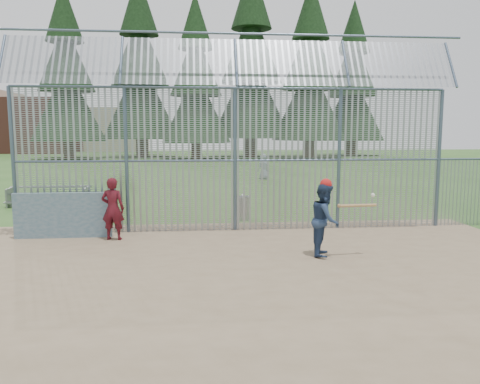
{
  "coord_description": "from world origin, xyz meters",
  "views": [
    {
      "loc": [
        -1.09,
        -9.59,
        2.82
      ],
      "look_at": [
        0.0,
        2.0,
        1.3
      ],
      "focal_mm": 35.0,
      "sensor_mm": 36.0,
      "label": 1
    }
  ],
  "objects": [
    {
      "name": "ground",
      "position": [
        0.0,
        0.0,
        0.0
      ],
      "size": [
        120.0,
        120.0,
        0.0
      ],
      "primitive_type": "plane",
      "color": "#2D511E",
      "rests_on": "ground"
    },
    {
      "name": "dirt_infield",
      "position": [
        0.0,
        -0.5,
        0.01
      ],
      "size": [
        14.0,
        10.0,
        0.02
      ],
      "primitive_type": "cube",
      "color": "#756047",
      "rests_on": "ground"
    },
    {
      "name": "dugout_wall",
      "position": [
        -4.6,
        2.9,
        0.62
      ],
      "size": [
        2.5,
        0.12,
        1.2
      ],
      "primitive_type": "cube",
      "color": "#38566B",
      "rests_on": "dirt_infield"
    },
    {
      "name": "batter",
      "position": [
        1.79,
        0.54,
        0.84
      ],
      "size": [
        0.85,
        0.96,
        1.64
      ],
      "primitive_type": "imported",
      "rotation": [
        0.0,
        0.0,
        1.24
      ],
      "color": "navy",
      "rests_on": "dirt_infield"
    },
    {
      "name": "onlooker",
      "position": [
        -3.25,
        2.57,
        0.83
      ],
      "size": [
        0.64,
        0.48,
        1.62
      ],
      "primitive_type": "imported",
      "rotation": [
        0.0,
        0.0,
        2.99
      ],
      "color": "maroon",
      "rests_on": "dirt_infield"
    },
    {
      "name": "bg_kid_standing",
      "position": [
        2.82,
        17.34,
        0.75
      ],
      "size": [
        0.88,
        0.8,
        1.5
      ],
      "primitive_type": "imported",
      "rotation": [
        0.0,
        0.0,
        3.7
      ],
      "color": "slate",
      "rests_on": "ground"
    },
    {
      "name": "batting_gear",
      "position": [
        1.94,
        0.51,
        1.54
      ],
      "size": [
        1.26,
        0.35,
        0.64
      ],
      "color": "red",
      "rests_on": "ground"
    },
    {
      "name": "trash_can",
      "position": [
        0.38,
        5.13,
        0.38
      ],
      "size": [
        0.56,
        0.56,
        0.82
      ],
      "color": "gray",
      "rests_on": "ground"
    },
    {
      "name": "bleacher",
      "position": [
        -6.66,
        8.57,
        0.41
      ],
      "size": [
        3.0,
        0.95,
        0.72
      ],
      "color": "slate",
      "rests_on": "ground"
    },
    {
      "name": "backstop_fence",
      "position": [
        1.81,
        3.43,
        2.36
      ],
      "size": [
        20.09,
        0.81,
        5.3
      ],
      "color": "#47566B",
      "rests_on": "ground"
    },
    {
      "name": "conifer_row",
      "position": [
        1.93,
        41.51,
        10.83
      ],
      "size": [
        38.48,
        12.26,
        20.2
      ],
      "color": "#332319",
      "rests_on": "ground"
    },
    {
      "name": "distant_buildings",
      "position": [
        -23.18,
        56.49,
        3.6
      ],
      "size": [
        26.5,
        10.5,
        8.0
      ],
      "color": "brown",
      "rests_on": "ground"
    }
  ]
}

